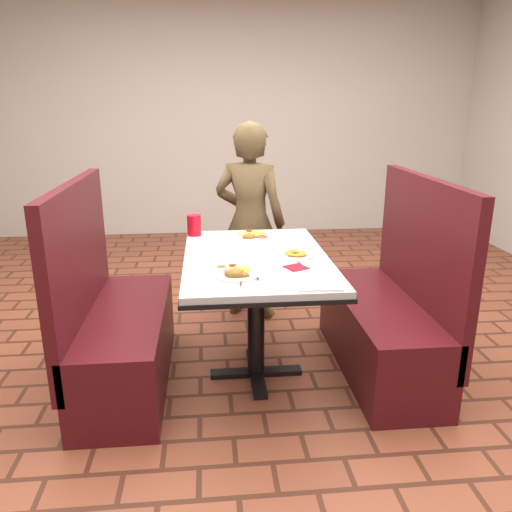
% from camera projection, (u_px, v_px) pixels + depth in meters
% --- Properties ---
extents(room, '(7.00, 7.04, 2.82)m').
position_uv_depth(room, '(256.00, 30.00, 2.45)').
color(room, brown).
rests_on(room, ground).
extents(dining_table, '(0.81, 1.21, 0.75)m').
position_uv_depth(dining_table, '(256.00, 272.00, 2.82)').
color(dining_table, '#B6B9BC').
rests_on(dining_table, ground).
extents(booth_bench_left, '(0.47, 1.20, 1.17)m').
position_uv_depth(booth_bench_left, '(117.00, 330.00, 2.84)').
color(booth_bench_left, '#4A1116').
rests_on(booth_bench_left, ground).
extents(booth_bench_right, '(0.47, 1.20, 1.17)m').
position_uv_depth(booth_bench_right, '(388.00, 319.00, 2.99)').
color(booth_bench_right, '#4A1116').
rests_on(booth_bench_right, ground).
extents(diner_person, '(0.62, 0.52, 1.45)m').
position_uv_depth(diner_person, '(250.00, 222.00, 3.68)').
color(diner_person, brown).
rests_on(diner_person, ground).
extents(near_dinner_plate, '(0.24, 0.24, 0.07)m').
position_uv_depth(near_dinner_plate, '(236.00, 270.00, 2.47)').
color(near_dinner_plate, white).
rests_on(near_dinner_plate, dining_table).
extents(far_dinner_plate, '(0.26, 0.26, 0.07)m').
position_uv_depth(far_dinner_plate, '(253.00, 235.00, 3.15)').
color(far_dinner_plate, white).
rests_on(far_dinner_plate, dining_table).
extents(plantain_plate, '(0.20, 0.20, 0.03)m').
position_uv_depth(plantain_plate, '(295.00, 255.00, 2.78)').
color(plantain_plate, white).
rests_on(plantain_plate, dining_table).
extents(maroon_napkin, '(0.14, 0.14, 0.00)m').
position_uv_depth(maroon_napkin, '(296.00, 267.00, 2.59)').
color(maroon_napkin, maroon).
rests_on(maroon_napkin, dining_table).
extents(spoon_utensil, '(0.03, 0.13, 0.00)m').
position_uv_depth(spoon_utensil, '(300.00, 264.00, 2.64)').
color(spoon_utensil, silver).
rests_on(spoon_utensil, dining_table).
extents(red_tumbler, '(0.09, 0.09, 0.13)m').
position_uv_depth(red_tumbler, '(194.00, 225.00, 3.21)').
color(red_tumbler, red).
rests_on(red_tumbler, dining_table).
extents(paper_napkin, '(0.22, 0.17, 0.01)m').
position_uv_depth(paper_napkin, '(318.00, 285.00, 2.33)').
color(paper_napkin, white).
rests_on(paper_napkin, dining_table).
extents(knife_utensil, '(0.02, 0.17, 0.00)m').
position_uv_depth(knife_utensil, '(256.00, 275.00, 2.46)').
color(knife_utensil, silver).
rests_on(knife_utensil, dining_table).
extents(fork_utensil, '(0.03, 0.15, 0.00)m').
position_uv_depth(fork_utensil, '(241.00, 281.00, 2.38)').
color(fork_utensil, silver).
rests_on(fork_utensil, dining_table).
extents(lettuce_shreds, '(0.28, 0.32, 0.00)m').
position_uv_depth(lettuce_shreds, '(262.00, 253.00, 2.85)').
color(lettuce_shreds, '#8CAE45').
rests_on(lettuce_shreds, dining_table).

